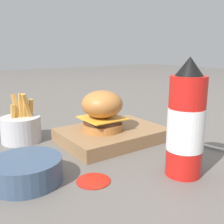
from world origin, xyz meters
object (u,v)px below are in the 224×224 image
object	(u,v)px
serving_board	(112,135)
side_bowl	(26,170)
ketchup_bottle	(186,124)
fries_basket	(21,128)
burger	(102,110)

from	to	relation	value
serving_board	side_bowl	size ratio (longest dim) A/B	2.02
serving_board	ketchup_bottle	distance (m)	0.28
serving_board	fries_basket	world-z (taller)	fries_basket
ketchup_bottle	side_bowl	size ratio (longest dim) A/B	1.73
side_bowl	fries_basket	bearing A→B (deg)	75.40
burger	fries_basket	world-z (taller)	burger
fries_basket	side_bowl	xyz separation A→B (m)	(-0.07, -0.25, -0.01)
fries_basket	side_bowl	world-z (taller)	fries_basket
ketchup_bottle	fries_basket	xyz separation A→B (m)	(-0.22, 0.41, -0.07)
serving_board	side_bowl	xyz separation A→B (m)	(-0.28, -0.10, 0.01)
burger	side_bowl	xyz separation A→B (m)	(-0.25, -0.11, -0.07)
fries_basket	burger	bearing A→B (deg)	-36.83
ketchup_bottle	fries_basket	bearing A→B (deg)	118.10
serving_board	ketchup_bottle	world-z (taller)	ketchup_bottle
serving_board	fries_basket	bearing A→B (deg)	145.52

